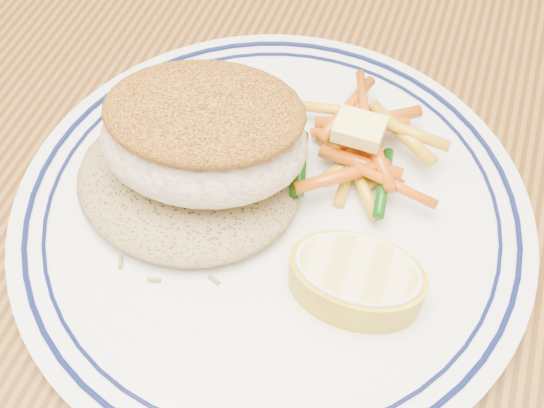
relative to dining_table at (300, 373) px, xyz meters
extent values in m
cube|color=#523010|center=(0.00, 0.00, 0.08)|extent=(1.50, 0.90, 0.04)
cylinder|color=white|center=(-0.03, 0.04, 0.10)|extent=(0.29, 0.29, 0.01)
torus|color=#0A113F|center=(-0.03, 0.04, 0.11)|extent=(0.28, 0.28, 0.00)
torus|color=#0A113F|center=(-0.03, 0.04, 0.11)|extent=(0.25, 0.25, 0.00)
ellipsoid|color=olive|center=(-0.08, 0.04, 0.12)|extent=(0.13, 0.11, 0.02)
ellipsoid|color=beige|center=(-0.07, 0.05, 0.15)|extent=(0.13, 0.10, 0.05)
ellipsoid|color=#9C6219|center=(-0.07, 0.05, 0.17)|extent=(0.12, 0.09, 0.02)
cylinder|color=gold|center=(0.00, 0.09, 0.12)|extent=(0.03, 0.04, 0.01)
cylinder|color=#C8520A|center=(0.00, 0.12, 0.12)|extent=(0.05, 0.04, 0.01)
cylinder|color=gold|center=(-0.01, 0.09, 0.12)|extent=(0.05, 0.04, 0.01)
cylinder|color=#C8520A|center=(0.01, 0.09, 0.12)|extent=(0.06, 0.03, 0.01)
cylinder|color=gold|center=(0.00, 0.08, 0.12)|extent=(0.01, 0.05, 0.01)
cylinder|color=#C8520A|center=(0.01, 0.11, 0.12)|extent=(0.03, 0.05, 0.01)
cylinder|color=gold|center=(0.01, 0.07, 0.12)|extent=(0.03, 0.04, 0.01)
cylinder|color=#0B4809|center=(0.02, 0.07, 0.12)|extent=(0.01, 0.05, 0.01)
cylinder|color=#C8520A|center=(0.00, 0.11, 0.13)|extent=(0.06, 0.02, 0.01)
cylinder|color=gold|center=(-0.02, 0.12, 0.13)|extent=(0.06, 0.01, 0.01)
cylinder|color=#C8520A|center=(0.01, 0.08, 0.13)|extent=(0.05, 0.01, 0.01)
cylinder|color=#0B4809|center=(-0.03, 0.07, 0.13)|extent=(0.02, 0.05, 0.01)
cylinder|color=#C8520A|center=(0.01, 0.11, 0.13)|extent=(0.05, 0.04, 0.01)
cylinder|color=#C8520A|center=(0.03, 0.07, 0.13)|extent=(0.05, 0.01, 0.01)
cylinder|color=gold|center=(0.02, 0.11, 0.13)|extent=(0.05, 0.04, 0.01)
cylinder|color=#C8520A|center=(-0.01, 0.11, 0.13)|extent=(0.02, 0.06, 0.01)
cylinder|color=#C8520A|center=(0.00, 0.06, 0.13)|extent=(0.05, 0.04, 0.01)
cylinder|color=#C8520A|center=(0.01, 0.09, 0.13)|extent=(0.04, 0.05, 0.01)
cylinder|color=gold|center=(0.03, 0.11, 0.13)|extent=(0.05, 0.01, 0.01)
cylinder|color=#C8520A|center=(0.00, 0.12, 0.13)|extent=(0.02, 0.06, 0.01)
cube|color=#FFF37C|center=(0.00, 0.09, 0.14)|extent=(0.03, 0.02, 0.01)
torus|color=white|center=(0.02, 0.01, 0.14)|extent=(0.06, 0.06, 0.00)
camera|label=1|loc=(0.04, -0.16, 0.43)|focal=45.00mm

